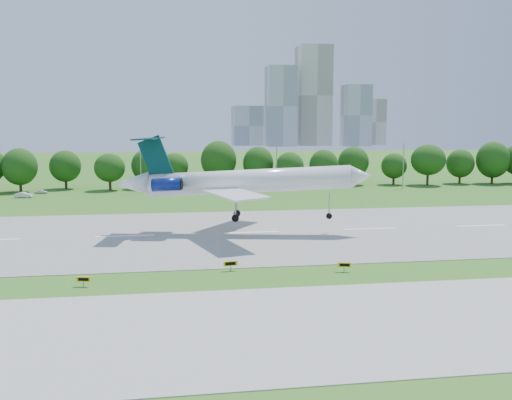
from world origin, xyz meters
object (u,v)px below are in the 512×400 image
service_vehicle_b (41,192)px  taxi_sign_left (83,279)px  airliner (237,181)px  service_vehicle_a (24,195)px

service_vehicle_b → taxi_sign_left: bearing=-162.6°
airliner → taxi_sign_left: 35.25m
service_vehicle_b → airliner: bearing=-141.5°
taxi_sign_left → service_vehicle_b: taxi_sign_left is taller
service_vehicle_a → service_vehicle_b: bearing=-9.0°
airliner → service_vehicle_a: 68.96m
taxi_sign_left → service_vehicle_b: 90.29m
airliner → taxi_sign_left: size_ratio=25.94×
airliner → taxi_sign_left: airliner is taller
service_vehicle_a → taxi_sign_left: bearing=-154.8°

